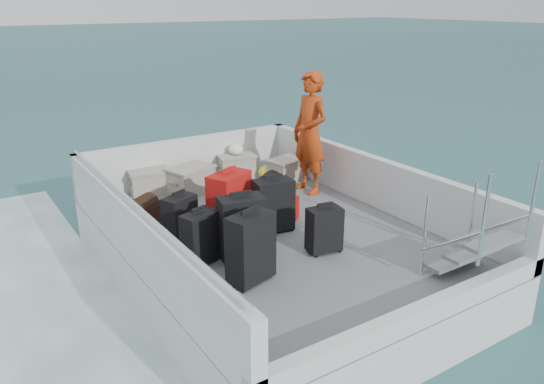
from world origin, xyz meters
The scene contains 22 objects.
ground centered at (0.00, 0.00, 0.00)m, with size 160.00×160.00×0.00m, color #16404E.
ferry_hull centered at (0.00, 0.00, 0.30)m, with size 3.60×5.00×0.60m, color silver.
deck centered at (0.00, 0.00, 0.61)m, with size 3.30×4.70×0.02m, color slate.
deck_fittings centered at (0.35, -0.32, 0.99)m, with size 3.60×5.00×0.90m.
suitcase_0 centered at (-0.86, -0.93, 0.99)m, with size 0.48×0.27×0.75m, color black.
suitcase_1 centered at (-1.12, -0.28, 0.92)m, with size 0.40×0.23×0.60m, color black.
suitcase_2 centered at (-1.07, 0.37, 0.91)m, with size 0.39×0.24×0.57m, color black.
suitcase_4 centered at (-0.67, -0.43, 0.99)m, with size 0.50×0.29×0.73m, color black.
suitcase_5 centered at (-0.40, 0.36, 0.99)m, with size 0.54×0.32×0.74m, color #B2180D.
suitcase_6 centered at (0.19, -0.81, 0.89)m, with size 0.39×0.23×0.54m, color black.
suitcase_7 centered at (0.04, 0.02, 0.96)m, with size 0.48×0.28×0.67m, color black.
suitcase_8 centered at (0.18, 0.48, 0.78)m, with size 0.54×0.82×0.33m, color #B2180D.
duffel_0 centered at (-1.35, 0.98, 0.78)m, with size 0.49×0.30×0.32m, color black, non-canonical shape.
duffel_1 centered at (-0.06, 0.98, 0.78)m, with size 0.45×0.30×0.32m, color black, non-canonical shape.
duffel_2 centered at (0.53, 0.92, 0.78)m, with size 0.44×0.30×0.32m, color black, non-canonical shape.
crate_0 centered at (-0.77, 2.20, 0.79)m, with size 0.56×0.39×0.34m, color #A79E91.
crate_1 centered at (-0.23, 1.88, 0.81)m, with size 0.62×0.43×0.38m, color #A79E91.
crate_2 centered at (0.74, 2.20, 0.79)m, with size 0.57×0.39×0.34m, color #A79E91.
crate_3 centered at (1.32, 1.59, 0.78)m, with size 0.54×0.37×0.32m, color #A79E91.
yellow_bag centered at (1.09, 1.83, 0.73)m, with size 0.28×0.26×0.22m, color gold.
white_bag centered at (0.74, 2.20, 1.05)m, with size 0.24×0.24×0.18m, color white.
passenger centered at (1.30, 0.96, 1.52)m, with size 0.67×0.43×1.81m, color #ED4D16.
Camera 1 is at (-3.34, -5.12, 3.37)m, focal length 35.00 mm.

